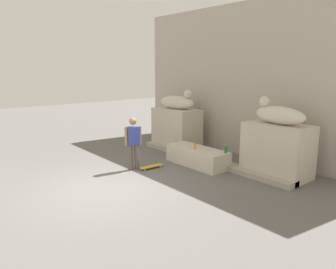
{
  "coord_description": "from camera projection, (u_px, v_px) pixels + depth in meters",
  "views": [
    {
      "loc": [
        7.39,
        -3.89,
        3.2
      ],
      "look_at": [
        -0.38,
        2.52,
        1.1
      ],
      "focal_mm": 34.84,
      "sensor_mm": 36.0,
      "label": 1
    }
  ],
  "objects": [
    {
      "name": "ledge_block",
      "position": [
        197.0,
        157.0,
        10.75
      ],
      "size": [
        2.21,
        0.85,
        0.57
      ],
      "primitive_type": "cube",
      "color": "beige",
      "rests_on": "ground_plane"
    },
    {
      "name": "skateboard",
      "position": [
        151.0,
        166.0,
        10.44
      ],
      "size": [
        0.24,
        0.81,
        0.08
      ],
      "rotation": [
        0.0,
        0.0,
        1.52
      ],
      "color": "gold",
      "rests_on": "ground_plane"
    },
    {
      "name": "facade_wall",
      "position": [
        246.0,
        81.0,
        11.77
      ],
      "size": [
        10.13,
        0.6,
        5.4
      ],
      "primitive_type": "cube",
      "color": "#B7AC9F",
      "rests_on": "ground_plane"
    },
    {
      "name": "statue_reclining_left",
      "position": [
        177.0,
        102.0,
        12.78
      ],
      "size": [
        1.67,
        0.84,
        0.78
      ],
      "rotation": [
        0.0,
        0.0,
        0.18
      ],
      "color": "beige",
      "rests_on": "pedestal_left"
    },
    {
      "name": "stair_step",
      "position": [
        207.0,
        160.0,
        11.1
      ],
      "size": [
        6.41,
        0.5,
        0.17
      ],
      "primitive_type": "cube",
      "color": "#A9A08F",
      "rests_on": "ground_plane"
    },
    {
      "name": "pedestal_left",
      "position": [
        177.0,
        128.0,
        13.02
      ],
      "size": [
        1.88,
        1.12,
        1.56
      ],
      "primitive_type": "cube",
      "color": "beige",
      "rests_on": "ground_plane"
    },
    {
      "name": "bottle_green",
      "position": [
        226.0,
        150.0,
        10.07
      ],
      "size": [
        0.08,
        0.08,
        0.27
      ],
      "color": "#1E722D",
      "rests_on": "ledge_block"
    },
    {
      "name": "bottle_orange",
      "position": [
        195.0,
        146.0,
        10.54
      ],
      "size": [
        0.06,
        0.06,
        0.26
      ],
      "color": "orange",
      "rests_on": "ledge_block"
    },
    {
      "name": "ground_plane",
      "position": [
        104.0,
        190.0,
        8.65
      ],
      "size": [
        40.0,
        40.0,
        0.0
      ],
      "primitive_type": "plane",
      "color": "#605E5B"
    },
    {
      "name": "statue_reclining_right",
      "position": [
        279.0,
        114.0,
        9.41
      ],
      "size": [
        1.62,
        0.62,
        0.78
      ],
      "rotation": [
        0.0,
        0.0,
        3.1
      ],
      "color": "beige",
      "rests_on": "pedestal_right"
    },
    {
      "name": "skater",
      "position": [
        133.0,
        141.0,
        10.16
      ],
      "size": [
        0.29,
        0.52,
        1.67
      ],
      "rotation": [
        0.0,
        0.0,
        1.3
      ],
      "color": "brown",
      "rests_on": "ground_plane"
    },
    {
      "name": "pedestal_right",
      "position": [
        277.0,
        150.0,
        9.6
      ],
      "size": [
        1.88,
        1.12,
        1.56
      ],
      "primitive_type": "cube",
      "color": "beige",
      "rests_on": "ground_plane"
    }
  ]
}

